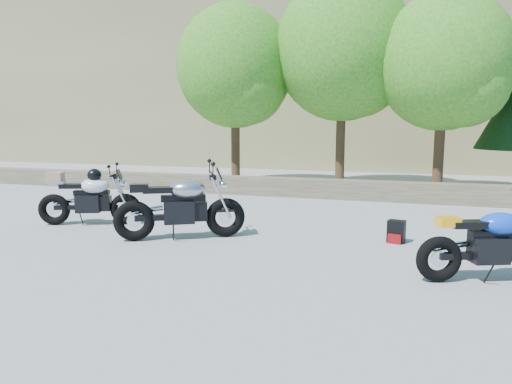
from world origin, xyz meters
TOP-DOWN VIEW (x-y plane):
  - ground at (0.00, 0.00)m, footprint 90.00×90.00m
  - stone_wall at (0.00, 5.50)m, footprint 22.00×0.55m
  - hillside at (3.00, 28.00)m, footprint 80.00×30.00m
  - tree_decid_left at (-2.39, 7.14)m, footprint 3.67×3.67m
  - tree_decid_mid at (0.91, 7.54)m, footprint 4.08×4.08m
  - tree_decid_right at (3.71, 6.94)m, footprint 3.54×3.54m
  - silver_bike at (-0.88, 0.22)m, footprint 2.02×1.23m
  - white_bike at (-3.12, 0.70)m, footprint 1.91×0.90m
  - blue_bike at (3.75, -0.53)m, footprint 1.79×0.88m
  - backpack at (2.61, 1.08)m, footprint 0.31×0.28m

SIDE VIEW (x-z plane):
  - ground at x=0.00m, z-range 0.00..0.00m
  - backpack at x=2.61m, z-range -0.01..0.36m
  - stone_wall at x=0.00m, z-range 0.00..0.50m
  - blue_bike at x=3.75m, z-range -0.01..0.93m
  - white_bike at x=-3.12m, z-range -0.01..1.09m
  - silver_bike at x=-0.88m, z-range -0.01..1.10m
  - tree_decid_right at x=3.71m, z-range 0.79..6.20m
  - tree_decid_left at x=-2.39m, z-range 0.83..6.44m
  - tree_decid_mid at x=0.91m, z-range 0.92..7.16m
  - hillside at x=3.00m, z-range 0.00..15.00m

